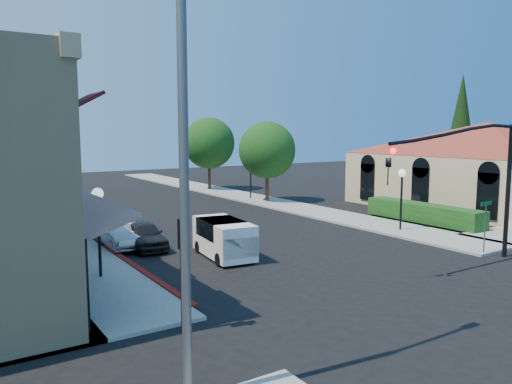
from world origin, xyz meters
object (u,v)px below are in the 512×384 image
white_van (224,236)px  parked_car_c (89,205)px  street_name_sign (485,219)px  lamppost_left_far (35,180)px  street_tree_b (209,143)px  lamppost_right_near (402,184)px  parked_car_b (119,233)px  conifer_far (461,124)px  signal_mast_arm (481,169)px  lamppost_left_near (98,210)px  cobra_streetlight (200,153)px  parked_car_a (144,235)px  secondary_signal (183,254)px  parked_car_d (56,199)px  lamppost_right_far (251,167)px  street_tree_a (267,150)px

white_van → parked_car_c: 15.68m
street_name_sign → parked_car_c: street_name_sign is taller
lamppost_left_far → street_tree_b: bearing=30.0°
lamppost_right_near → parked_car_b: 15.66m
parked_car_b → parked_car_c: size_ratio=0.96×
conifer_far → signal_mast_arm: (-22.14, -16.50, -2.27)m
lamppost_left_near → white_van: (5.66, 0.32, -1.75)m
cobra_streetlight → lamppost_right_near: size_ratio=2.61×
white_van → parked_car_b: size_ratio=0.96×
parked_car_a → white_van: bearing=-53.1°
street_tree_b → parked_car_a: (-14.07, -20.00, -3.88)m
lamppost_left_far → parked_car_b: bearing=-75.7°
street_tree_b → lamppost_right_near: 24.07m
secondary_signal → street_tree_b: bearing=61.2°
street_name_sign → parked_car_d: bearing=118.0°
parked_car_b → parked_car_d: 14.93m
signal_mast_arm → lamppost_right_far: bearing=83.3°
conifer_far → signal_mast_arm: size_ratio=1.37×
lamppost_left_near → parked_car_b: lamppost_left_near is taller
street_tree_b → parked_car_c: 16.32m
signal_mast_arm → street_name_sign: size_ratio=3.20×
lamppost_left_far → lamppost_right_far: same height
cobra_streetlight → white_van: cobra_streetlight is taller
white_van → signal_mast_arm: bearing=-38.1°
street_tree_b → cobra_streetlight: 38.45m
cobra_streetlight → lamppost_right_far: (17.65, 26.00, -2.53)m
secondary_signal → parked_car_a: bearing=75.5°
lamppost_right_near → signal_mast_arm: bearing=-112.1°
street_tree_a → street_tree_b: size_ratio=0.92×
lamppost_left_near → parked_car_d: size_ratio=0.73×
lamppost_left_near → parked_car_c: size_ratio=0.83×
white_van → lamppost_left_near: bearing=-176.8°
lamppost_left_far → white_van: lamppost_left_far is taller
street_tree_b → lamppost_right_near: street_tree_b is taller
conifer_far → white_van: conifer_far is taller
signal_mast_arm → parked_car_b: bearing=136.3°
lamppost_right_far → parked_car_a: lamppost_right_far is taller
parked_car_a → parked_car_b: parked_car_b is taller
lamppost_left_near → signal_mast_arm: bearing=-24.4°
street_tree_a → street_name_sign: 20.00m
conifer_far → street_tree_a: size_ratio=1.70×
conifer_far → parked_car_a: size_ratio=2.81×
street_tree_a → white_van: street_tree_a is taller
lamppost_left_near → parked_car_b: size_ratio=0.86×
parked_car_a → lamppost_right_near: bearing=-12.6°
lamppost_right_near → cobra_streetlight: bearing=-150.5°
street_tree_b → cobra_streetlight: size_ratio=0.75×
lamppost_right_far → parked_car_a: bearing=-138.9°
signal_mast_arm → secondary_signal: size_ratio=2.41×
lamppost_left_far → parked_car_b: (2.30, -9.00, -2.05)m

